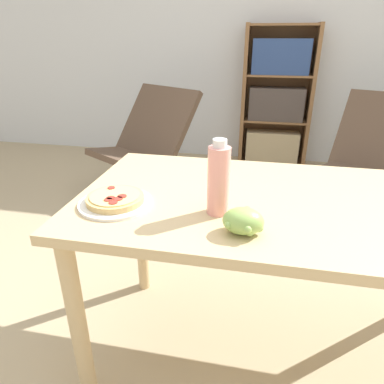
{
  "coord_description": "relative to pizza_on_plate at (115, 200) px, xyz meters",
  "views": [
    {
      "loc": [
        0.03,
        -1.2,
        1.27
      ],
      "look_at": [
        -0.17,
        -0.22,
        0.81
      ],
      "focal_mm": 32.0,
      "sensor_mm": 36.0,
      "label": 1
    }
  ],
  "objects": [
    {
      "name": "dining_table",
      "position": [
        0.54,
        0.15,
        -0.11
      ],
      "size": [
        1.4,
        0.77,
        0.75
      ],
      "color": "#D1B27F",
      "rests_on": "ground_plane"
    },
    {
      "name": "lounge_chair_far",
      "position": [
        1.34,
        1.67,
        -0.48
      ],
      "size": [
        0.91,
        0.97,
        0.88
      ],
      "rotation": [
        0.0,
        0.0,
        -0.42
      ],
      "color": "slate",
      "rests_on": "ground_plane"
    },
    {
      "name": "wall_back",
      "position": [
        0.43,
        2.87,
        0.53
      ],
      "size": [
        8.0,
        0.05,
        2.6
      ],
      "color": "silver",
      "rests_on": "ground_plane"
    },
    {
      "name": "pizza_on_plate",
      "position": [
        0.0,
        0.0,
        0.0
      ],
      "size": [
        0.25,
        0.25,
        0.04
      ],
      "color": "white",
      "rests_on": "dining_table"
    },
    {
      "name": "lounge_chair_near",
      "position": [
        -0.49,
        1.66,
        -0.48
      ],
      "size": [
        0.94,
        1.01,
        0.88
      ],
      "rotation": [
        0.0,
        0.0,
        -0.54
      ],
      "color": "slate",
      "rests_on": "ground_plane"
    },
    {
      "name": "bookshelf",
      "position": [
        0.59,
        2.7,
        -0.11
      ],
      "size": [
        0.69,
        0.29,
        1.39
      ],
      "color": "brown",
      "rests_on": "ground_plane"
    },
    {
      "name": "grape_bunch",
      "position": [
        0.43,
        -0.1,
        0.02
      ],
      "size": [
        0.12,
        0.11,
        0.08
      ],
      "color": "#93BC5B",
      "rests_on": "dining_table"
    },
    {
      "name": "ground_plane",
      "position": [
        0.43,
        0.24,
        -0.77
      ],
      "size": [
        14.0,
        14.0,
        0.0
      ],
      "primitive_type": "plane",
      "color": "tan"
    },
    {
      "name": "drink_bottle",
      "position": [
        0.34,
        0.01,
        0.1
      ],
      "size": [
        0.07,
        0.07,
        0.24
      ],
      "color": "pink",
      "rests_on": "dining_table"
    }
  ]
}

